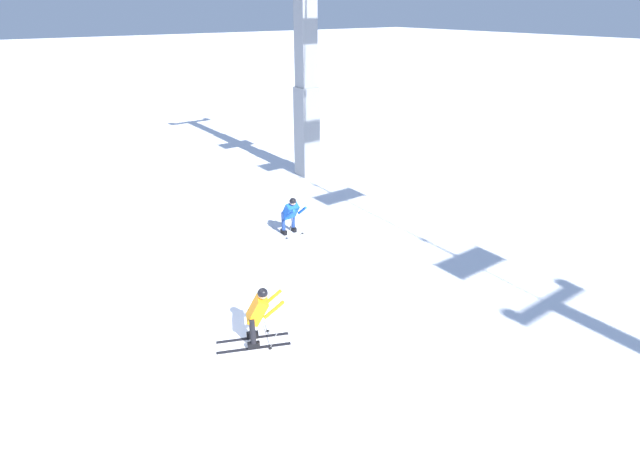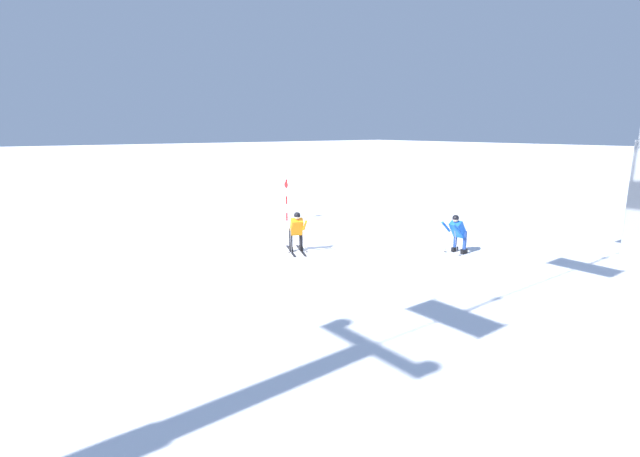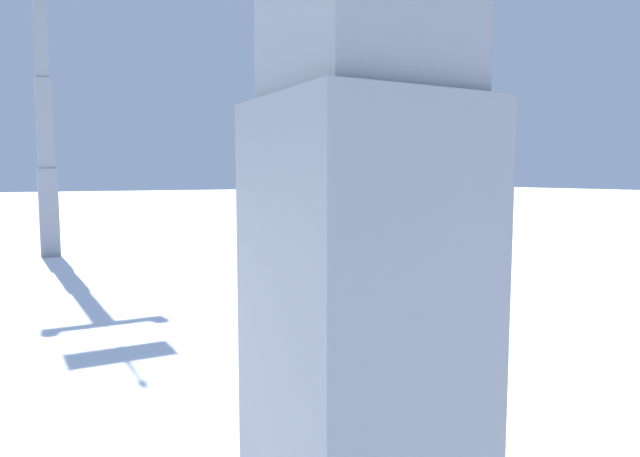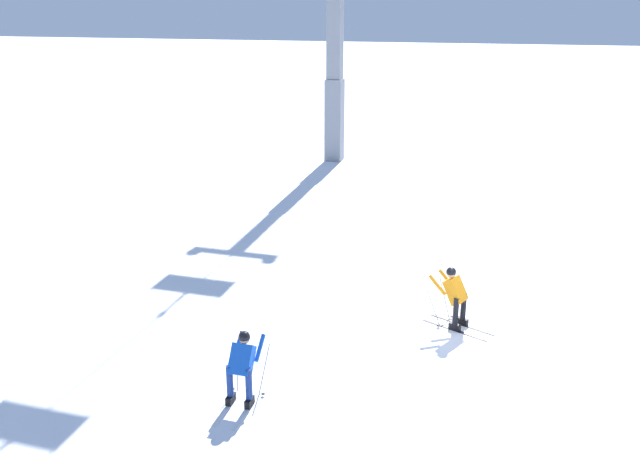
# 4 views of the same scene
# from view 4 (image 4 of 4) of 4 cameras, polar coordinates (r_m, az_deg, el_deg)

# --- Properties ---
(ground_plane) EXTENTS (260.00, 260.00, 0.00)m
(ground_plane) POSITION_cam_4_polar(r_m,az_deg,el_deg) (15.72, 13.51, -9.83)
(ground_plane) COLOR white
(skier_carving_main) EXTENTS (1.18, 1.75, 1.61)m
(skier_carving_main) POSITION_cam_4_polar(r_m,az_deg,el_deg) (16.17, 11.51, -5.48)
(skier_carving_main) COLOR black
(skier_carving_main) RESTS_ON ground_plane
(lift_tower_far) EXTENTS (0.81, 2.96, 12.49)m
(lift_tower_far) POSITION_cam_4_polar(r_m,az_deg,el_deg) (32.67, 1.29, 14.81)
(lift_tower_far) COLOR gray
(lift_tower_far) RESTS_ON ground_plane
(skier_distant_uphill) EXTENTS (1.63, 0.71, 1.55)m
(skier_distant_uphill) POSITION_cam_4_polar(r_m,az_deg,el_deg) (13.11, -6.71, -11.44)
(skier_distant_uphill) COLOR white
(skier_distant_uphill) RESTS_ON ground_plane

